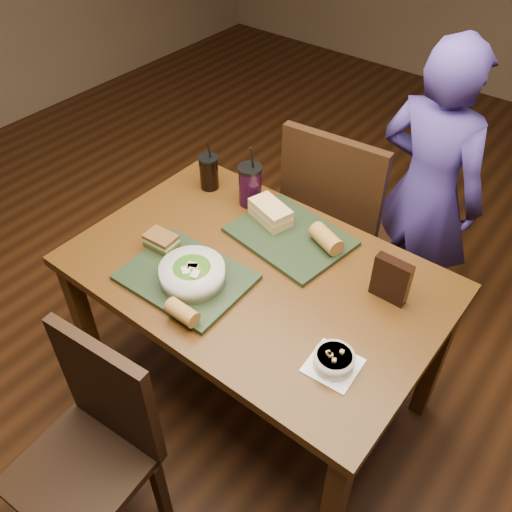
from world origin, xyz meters
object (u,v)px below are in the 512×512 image
(chair_near, at_px, (95,440))
(salad_bowl, at_px, (192,273))
(dining_table, at_px, (256,289))
(baguette_near, at_px, (182,312))
(chip_bag, at_px, (391,280))
(diner, at_px, (426,194))
(sandwich_far, at_px, (270,212))
(baguette_far, at_px, (326,239))
(cup_cola, at_px, (209,172))
(tray_far, at_px, (290,236))
(chair_far, at_px, (339,219))
(soup_bowl, at_px, (334,360))
(cup_berry, at_px, (250,185))
(tray_near, at_px, (186,277))
(sandwich_near, at_px, (161,241))

(chair_near, height_order, salad_bowl, chair_near)
(dining_table, relative_size, salad_bowl, 5.87)
(baguette_near, height_order, chip_bag, chip_bag)
(diner, distance_m, sandwich_far, 0.74)
(chair_near, relative_size, salad_bowl, 3.98)
(baguette_far, xyz_separation_m, cup_cola, (-0.60, 0.03, 0.02))
(chair_near, bearing_deg, baguette_near, 82.20)
(tray_far, relative_size, salad_bowl, 1.90)
(dining_table, xyz_separation_m, chair_far, (-0.03, 0.63, -0.09))
(chair_far, xyz_separation_m, tray_far, (0.02, -0.41, 0.19))
(tray_far, height_order, sandwich_far, sandwich_far)
(salad_bowl, bearing_deg, sandwich_far, 89.65)
(chair_far, relative_size, diner, 0.74)
(soup_bowl, relative_size, cup_berry, 0.60)
(dining_table, relative_size, cup_cola, 5.80)
(chair_far, relative_size, chip_bag, 6.34)
(tray_near, bearing_deg, baguette_near, -49.05)
(soup_bowl, bearing_deg, baguette_far, 125.61)
(chair_far, relative_size, tray_near, 2.45)
(sandwich_near, relative_size, cup_berry, 0.45)
(diner, xyz_separation_m, sandwich_far, (-0.37, -0.63, 0.11))
(dining_table, distance_m, chip_bag, 0.49)
(chair_near, distance_m, soup_bowl, 0.80)
(dining_table, xyz_separation_m, cup_berry, (-0.27, 0.30, 0.18))
(chair_near, height_order, baguette_near, chair_near)
(sandwich_far, bearing_deg, tray_near, -95.39)
(soup_bowl, bearing_deg, tray_far, 138.10)
(salad_bowl, height_order, sandwich_far, salad_bowl)
(soup_bowl, xyz_separation_m, cup_cola, (-0.90, 0.46, 0.05))
(tray_near, bearing_deg, chair_near, -81.91)
(tray_near, height_order, sandwich_far, sandwich_far)
(salad_bowl, xyz_separation_m, cup_berry, (-0.14, 0.48, 0.03))
(salad_bowl, relative_size, sandwich_far, 1.17)
(baguette_far, bearing_deg, salad_bowl, -120.40)
(chair_far, relative_size, tray_far, 2.45)
(tray_near, distance_m, baguette_far, 0.52)
(dining_table, distance_m, tray_near, 0.26)
(dining_table, height_order, chair_near, chair_near)
(salad_bowl, distance_m, soup_bowl, 0.56)
(chair_far, bearing_deg, sandwich_far, -103.69)
(baguette_near, height_order, cup_cola, cup_cola)
(sandwich_far, xyz_separation_m, cup_berry, (-0.14, 0.05, 0.03))
(chair_near, relative_size, baguette_far, 6.69)
(dining_table, bearing_deg, soup_bowl, -22.34)
(cup_cola, relative_size, cup_berry, 0.85)
(sandwich_near, bearing_deg, tray_far, 46.55)
(tray_far, bearing_deg, tray_near, -111.09)
(diner, relative_size, salad_bowl, 6.28)
(cup_cola, bearing_deg, cup_berry, 5.62)
(dining_table, bearing_deg, cup_berry, 131.68)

